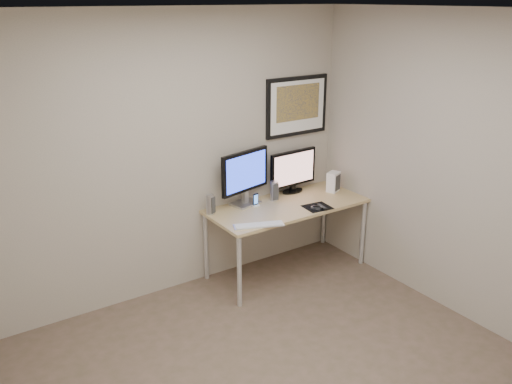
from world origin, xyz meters
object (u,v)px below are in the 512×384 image
Objects in this scene: phone_dock at (256,200)px; monitor_large at (245,175)px; monitor_tv at (293,170)px; speaker_left at (210,204)px; keyboard at (259,225)px; speaker_right at (274,191)px; desk at (287,211)px; fan_unit at (333,182)px; framed_art at (297,106)px.

monitor_large is at bearing 112.25° from phone_dock.
monitor_tv is at bearing 5.43° from phone_dock.
keyboard is at bearing -90.32° from speaker_left.
speaker_right reaches higher than phone_dock.
keyboard is (-0.80, -0.54, -0.23)m from monitor_tv.
speaker_right is at bearing 0.42° from phone_dock.
keyboard is at bearing -152.23° from desk.
monitor_large reaches higher than fan_unit.
monitor_tv is 2.87× the size of speaker_right.
desk is at bearing 49.11° from keyboard.
speaker_left is (-0.75, 0.21, 0.16)m from desk.
monitor_tv is 0.99m from keyboard.
desk is 0.48m from monitor_tv.
framed_art is 1.36m from speaker_left.
framed_art is 1.06m from phone_dock.
phone_dock is 0.63× the size of fan_unit.
framed_art is 1.65× the size of keyboard.
speaker_left reaches higher than desk.
framed_art reaches higher than keyboard.
desk is 2.70× the size of monitor_large.
monitor_large is (-0.34, 0.24, 0.37)m from desk.
monitor_large is at bearing 145.09° from desk.
fan_unit is (1.39, -0.17, 0.01)m from speaker_left.
monitor_tv is 0.59m from phone_dock.
keyboard is at bearing -123.22° from monitor_large.
speaker_right is at bearing 63.85° from keyboard.
monitor_large reaches higher than desk.
desk is 0.56m from monitor_large.
speaker_right is 0.67m from keyboard.
monitor_tv is (0.27, 0.26, 0.31)m from desk.
monitor_tv is 1.26× the size of keyboard.
speaker_left is 0.47m from phone_dock.
phone_dock is at bearing -170.34° from monitor_tv.
framed_art is at bearing 43.46° from desk.
framed_art is 3.57× the size of fan_unit.
keyboard is (-0.53, -0.28, 0.07)m from desk.
monitor_tv reaches higher than speaker_right.
fan_unit is at bearing 36.84° from keyboard.
phone_dock is (0.06, -0.10, -0.24)m from monitor_large.
speaker_left is (-1.02, -0.05, -0.15)m from monitor_tv.
monitor_tv is 0.35m from speaker_right.
keyboard is (-0.88, -0.61, -0.88)m from framed_art.
fan_unit is (0.68, -0.13, 0.01)m from speaker_right.
monitor_large is 2.82× the size of fan_unit.
monitor_tv is 1.03m from speaker_left.
framed_art is 0.88m from fan_unit.
monitor_tv is at bearing 44.54° from desk.
framed_art is at bearing 9.82° from phone_dock.
phone_dock is at bearing -163.08° from framed_art.
speaker_right is at bearing -157.56° from framed_art.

